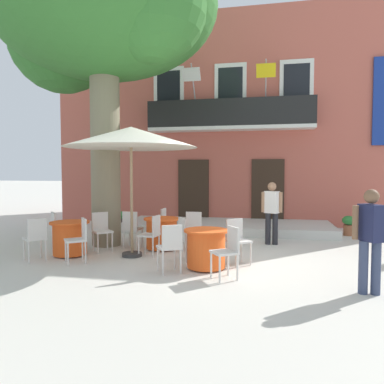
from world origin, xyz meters
The scene contains 24 objects.
ground_plane centered at (0.00, 0.00, 0.00)m, with size 120.00×120.00×0.00m, color beige.
building_facade centered at (-0.58, 6.99, 3.75)m, with size 13.00×5.09×7.50m.
entrance_step_platform centered at (-0.58, 3.79, 0.12)m, with size 6.56×2.43×0.25m, color silver.
plane_tree centered at (-3.42, 0.86, 5.74)m, with size 5.82×5.11×7.61m.
cafe_table_near_tree centered at (-3.63, -0.45, 0.39)m, with size 0.86×0.86×0.76m.
cafe_chair_near_tree_0 centered at (-3.11, -1.00, 0.53)m, with size 0.56×0.56×0.91m.
cafe_chair_near_tree_1 centered at (-3.14, 0.12, 0.53)m, with size 0.57×0.57×0.91m.
cafe_chair_near_tree_2 centered at (-4.21, 0.03, 0.53)m, with size 0.57×0.57×0.91m.
cafe_chair_near_tree_3 centered at (-4.04, -1.08, 0.53)m, with size 0.56×0.56×0.91m.
cafe_table_middle centered at (-1.80, 0.58, 0.39)m, with size 0.86×0.86×0.76m.
cafe_chair_middle_0 centered at (-1.80, -0.17, 0.53)m, with size 0.44×0.44×0.91m.
cafe_chair_middle_1 centered at (-1.04, 0.60, 0.53)m, with size 0.43×0.43×0.91m.
cafe_chair_middle_2 centered at (-1.86, 1.33, 0.53)m, with size 0.41×0.41×0.91m.
cafe_chair_middle_3 centered at (-2.55, 0.55, 0.53)m, with size 0.43×0.43×0.91m.
cafe_table_front centered at (-0.46, -0.95, 0.39)m, with size 0.86×0.86×0.76m.
cafe_chair_front_0 centered at (-1.06, -1.41, 0.53)m, with size 0.55×0.55×0.91m.
cafe_chair_front_1 centered at (0.02, -1.53, 0.53)m, with size 0.55×0.55×0.91m.
cafe_chair_front_2 centered at (0.09, -0.43, 0.53)m, with size 0.56×0.56×0.91m.
cafe_chair_front_3 centered at (-0.96, -0.38, 0.53)m, with size 0.56×0.56×0.91m.
cafe_umbrella centered at (-2.24, -0.26, 2.61)m, with size 2.90×2.90×2.85m.
ground_planter_left centered at (-4.21, 4.01, 0.28)m, with size 0.37×0.37×0.50m.
ground_planter_right centered at (3.05, 3.51, 0.33)m, with size 0.37×0.37×0.58m.
pedestrian_near_entrance centered at (0.81, 1.71, 0.90)m, with size 0.53×0.35×1.60m.
pedestrian_mid_plaza centered at (2.22, -1.92, 0.91)m, with size 0.53×0.40×1.61m.
Camera 1 is at (0.65, -7.86, 1.87)m, focal length 34.26 mm.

